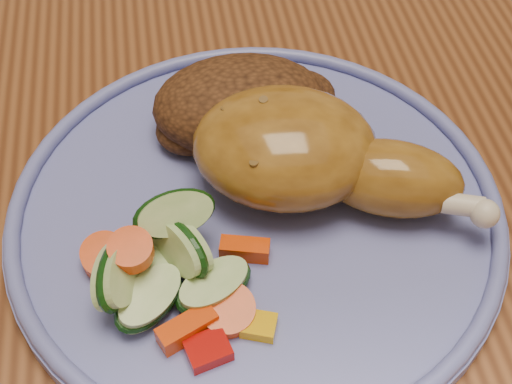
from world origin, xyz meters
TOP-DOWN VIEW (x-y plane):
  - dining_table at (0.00, 0.00)m, footprint 0.90×1.40m
  - plate at (-0.07, -0.08)m, footprint 0.31×0.31m
  - plate_rim at (-0.07, -0.08)m, footprint 0.30×0.30m
  - chicken_leg at (-0.04, -0.06)m, footprint 0.18×0.13m
  - rice_pilaf at (-0.07, -0.00)m, footprint 0.12×0.08m
  - vegetable_pile at (-0.13, -0.12)m, footprint 0.11×0.11m

SIDE VIEW (x-z plane):
  - dining_table at x=0.00m, z-range 0.29..1.04m
  - plate at x=-0.07m, z-range 0.75..0.76m
  - plate_rim at x=-0.07m, z-range 0.76..0.77m
  - vegetable_pile at x=-0.13m, z-range 0.75..0.80m
  - rice_pilaf at x=-0.07m, z-range 0.76..0.81m
  - chicken_leg at x=-0.04m, z-range 0.76..0.82m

